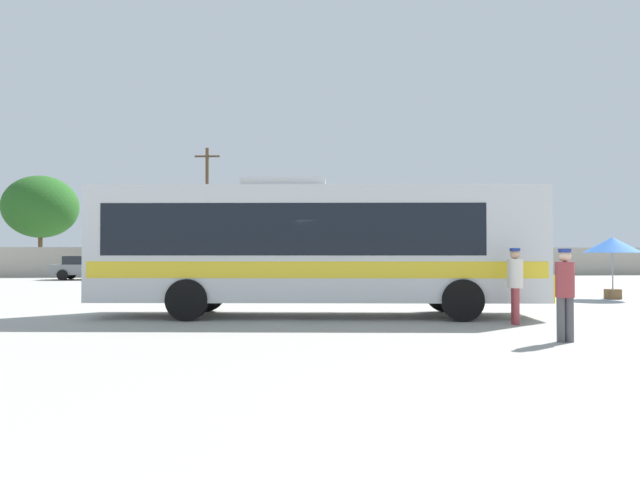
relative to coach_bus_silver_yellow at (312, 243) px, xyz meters
The scene contains 12 objects.
ground_plane 10.16m from the coach_bus_silver_yellow, 85.79° to the left, with size 300.00×300.00×0.00m, color #A3A099.
perimeter_wall 27.04m from the coach_bus_silver_yellow, 88.45° to the left, with size 80.00×0.30×2.02m, color #9E998C.
coach_bus_silver_yellow is the anchor object (origin of this frame).
attendant_by_bus_door 5.27m from the coach_bus_silver_yellow, 28.06° to the right, with size 0.42×0.42×1.80m.
passenger_waiting_on_apron 6.88m from the coach_bus_silver_yellow, 50.62° to the right, with size 0.41×0.41×1.77m.
vendor_umbrella_near_gate_blue 12.33m from the coach_bus_silver_yellow, 22.56° to the left, with size 2.02×2.02×2.24m.
parked_car_leftmost_grey 25.74m from the coach_bus_silver_yellow, 116.64° to the left, with size 4.60×2.00×1.45m.
parked_car_second_dark_blue 23.93m from the coach_bus_silver_yellow, 103.11° to the left, with size 4.45×2.01×1.47m.
utility_pole_near 29.36m from the coach_bus_silver_yellow, 99.59° to the left, with size 1.80×0.36×9.20m.
roadside_tree_left 37.55m from the coach_bus_silver_yellow, 118.27° to the left, with size 5.59×5.59×7.52m.
roadside_tree_midleft 32.52m from the coach_bus_silver_yellow, 97.94° to the left, with size 4.42×4.42×6.03m.
roadside_tree_midright 31.07m from the coach_bus_silver_yellow, 92.60° to the left, with size 4.19×4.19×6.84m.
Camera 1 is at (-2.31, -16.48, 1.72)m, focal length 34.96 mm.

